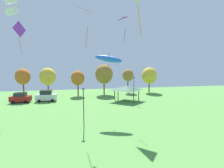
{
  "coord_description": "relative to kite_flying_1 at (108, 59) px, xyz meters",
  "views": [
    {
      "loc": [
        -3.14,
        1.44,
        9.08
      ],
      "look_at": [
        -0.32,
        16.97,
        7.09
      ],
      "focal_mm": 28.0,
      "sensor_mm": 36.0,
      "label": 1
    }
  ],
  "objects": [
    {
      "name": "treeline_tree_2",
      "position": [
        -5.29,
        19.57,
        -4.84
      ],
      "size": [
        3.65,
        3.65,
        6.79
      ],
      "color": "brown",
      "rests_on": "ground"
    },
    {
      "name": "kite_flying_6",
      "position": [
        -2.87,
        -3.57,
        5.12
      ],
      "size": [
        3.33,
        3.49,
        4.13
      ],
      "color": "#E54C93"
    },
    {
      "name": "kite_flying_10",
      "position": [
        -14.79,
        5.07,
        4.99
      ],
      "size": [
        1.46,
        2.44,
        5.66
      ],
      "color": "purple"
    },
    {
      "name": "park_pavilion",
      "position": [
        5.97,
        10.82,
        -6.52
      ],
      "size": [
        6.23,
        5.03,
        3.6
      ],
      "color": "brown",
      "rests_on": "ground"
    },
    {
      "name": "treeline_tree_0",
      "position": [
        -19.74,
        21.6,
        -4.39
      ],
      "size": [
        3.88,
        3.88,
        7.36
      ],
      "color": "brown",
      "rests_on": "ground"
    },
    {
      "name": "kite_flying_9",
      "position": [
        -15.39,
        3.74,
        8.61
      ],
      "size": [
        2.37,
        2.29,
        3.16
      ],
      "color": "white"
    },
    {
      "name": "kite_flying_7",
      "position": [
        3.34,
        0.02,
        5.84
      ],
      "size": [
        1.95,
        2.54,
        3.67
      ],
      "color": "purple"
    },
    {
      "name": "treeline_tree_4",
      "position": [
        9.44,
        22.01,
        -4.49
      ],
      "size": [
        3.32,
        3.32,
        6.97
      ],
      "color": "brown",
      "rests_on": "ground"
    },
    {
      "name": "light_post_1",
      "position": [
        -4.24,
        -4.69,
        -6.4
      ],
      "size": [
        0.36,
        0.2,
        5.6
      ],
      "color": "#2D2D33",
      "rests_on": "ground"
    },
    {
      "name": "parked_car_leftmost",
      "position": [
        -17.96,
        13.19,
        -8.46
      ],
      "size": [
        4.4,
        2.22,
        2.3
      ],
      "rotation": [
        0.0,
        0.0,
        -0.04
      ],
      "color": "maroon",
      "rests_on": "ground"
    },
    {
      "name": "kite_flying_1",
      "position": [
        0.0,
        0.0,
        0.0
      ],
      "size": [
        4.68,
        2.88,
        2.94
      ],
      "color": "blue"
    },
    {
      "name": "light_post_0",
      "position": [
        7.1,
        8.65,
        -6.3
      ],
      "size": [
        0.36,
        0.2,
        5.8
      ],
      "color": "#2D2D33",
      "rests_on": "ground"
    },
    {
      "name": "treeline_tree_3",
      "position": [
        1.97,
        20.18,
        -3.9
      ],
      "size": [
        4.94,
        4.94,
        8.43
      ],
      "color": "brown",
      "rests_on": "ground"
    },
    {
      "name": "parked_car_second_from_left",
      "position": [
        -12.49,
        13.54,
        -8.32
      ],
      "size": [
        4.61,
        2.12,
        2.62
      ],
      "rotation": [
        0.0,
        0.0,
        -0.0
      ],
      "color": "silver",
      "rests_on": "ground"
    },
    {
      "name": "treeline_tree_5",
      "position": [
        15.83,
        21.06,
        -4.58
      ],
      "size": [
        4.48,
        4.48,
        7.5
      ],
      "color": "brown",
      "rests_on": "ground"
    },
    {
      "name": "treeline_tree_1",
      "position": [
        -13.39,
        21.58,
        -4.47
      ],
      "size": [
        4.36,
        4.36,
        7.54
      ],
      "color": "brown",
      "rests_on": "ground"
    }
  ]
}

